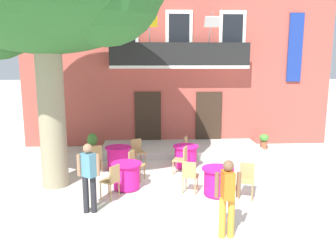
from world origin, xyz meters
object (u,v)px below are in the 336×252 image
Objects in this scene: cafe_chair_near_tree_0 at (190,174)px; cafe_chair_front_1 at (182,158)px; cafe_table_far_side at (118,158)px; cafe_chair_far_side_1 at (96,156)px; cafe_table_middle at (127,176)px; cafe_chair_middle_0 at (112,179)px; pedestrian_near_entrance at (227,194)px; cafe_chair_front_0 at (188,147)px; ground_planter_left at (92,142)px; pedestrian_mid_plaza at (89,174)px; cafe_table_front at (186,156)px; ground_planter_right at (264,140)px; cafe_chair_near_tree_1 at (247,178)px; cafe_chair_middle_1 at (135,163)px; cafe_chair_far_side_0 at (138,150)px; cafe_table_near_tree at (218,181)px.

cafe_chair_near_tree_0 is 1.60m from cafe_chair_front_1.
cafe_chair_far_side_1 is (-0.70, -0.27, 0.14)m from cafe_table_far_side.
cafe_chair_near_tree_0 is at bearing -13.12° from cafe_table_middle.
pedestrian_near_entrance reaches higher than cafe_chair_middle_0.
cafe_chair_front_0 is 3.84m from ground_planter_left.
ground_planter_left is 7.78m from pedestrian_near_entrance.
pedestrian_mid_plaza reaches higher than pedestrian_near_entrance.
cafe_table_front is 1.00× the size of cafe_table_far_side.
cafe_chair_middle_0 is at bearing 139.52° from pedestrian_near_entrance.
ground_planter_right is (3.50, 2.37, -0.04)m from cafe_table_front.
cafe_chair_near_tree_1 is 3.31m from cafe_table_middle.
cafe_chair_middle_1 reaches higher than cafe_table_middle.
cafe_chair_middle_0 is at bearing -137.40° from cafe_chair_front_1.
ground_planter_left is 5.50m from pedestrian_mid_plaza.
ground_planter_left is (-1.58, 3.92, 0.06)m from cafe_table_middle.
pedestrian_mid_plaza reaches higher than cafe_chair_front_1.
cafe_table_front is 0.53× the size of pedestrian_near_entrance.
cafe_chair_middle_1 is at bearing 143.71° from cafe_chair_near_tree_0.
cafe_chair_near_tree_0 is 3.07m from cafe_chair_front_0.
pedestrian_mid_plaza reaches higher than cafe_chair_near_tree_0.
cafe_chair_front_0 is 1.00× the size of cafe_chair_front_1.
cafe_chair_front_0 is at bearing 11.51° from cafe_chair_far_side_0.
cafe_chair_front_0 is (2.05, 2.65, 0.14)m from cafe_table_middle.
cafe_chair_near_tree_0 is 2.78m from pedestrian_mid_plaza.
cafe_table_middle is at bearing -141.44° from ground_planter_right.
cafe_chair_near_tree_0 is at bearing -46.75° from cafe_table_far_side.
cafe_chair_far_side_1 is (-1.33, -0.69, 0.00)m from cafe_chair_far_side_0.
cafe_chair_middle_1 is 1.29m from cafe_table_far_side.
cafe_chair_near_tree_0 is 1.51m from cafe_chair_near_tree_1.
ground_planter_left is 6.96m from ground_planter_right.
cafe_chair_middle_1 is 1.00× the size of cafe_chair_front_0.
cafe_chair_far_side_0 is (0.58, 2.95, 0.00)m from cafe_chair_middle_0.
cafe_table_front is at bearing 103.49° from cafe_table_near_tree.
cafe_table_middle is (-2.48, 0.59, 0.00)m from cafe_table_near_tree.
cafe_table_middle and cafe_table_far_side have the same top height.
cafe_table_far_side is at bearing 21.05° from cafe_chair_far_side_1.
cafe_chair_near_tree_0 and cafe_chair_far_side_0 have the same top height.
cafe_table_far_side is (-2.87, 2.46, 0.00)m from cafe_table_near_tree.
ground_planter_left is at bearing 137.99° from cafe_chair_far_side_0.
pedestrian_near_entrance is (1.98, -5.14, 0.40)m from cafe_chair_far_side_0.
cafe_chair_far_side_1 reaches higher than cafe_table_front.
cafe_table_near_tree is 2.82m from cafe_chair_middle_0.
cafe_chair_middle_0 is at bearing -139.05° from ground_planter_right.
ground_planter_left is at bearing 111.92° from cafe_table_middle.
cafe_chair_near_tree_1 is at bearing 64.42° from pedestrian_near_entrance.
cafe_chair_front_1 is 4.10m from pedestrian_near_entrance.
cafe_chair_middle_0 is at bearing -172.76° from cafe_chair_near_tree_0.
cafe_chair_front_1 is at bearing 127.85° from cafe_chair_near_tree_1.
cafe_table_far_side is 2.37m from ground_planter_left.
cafe_chair_near_tree_0 is 1.00× the size of cafe_chair_near_tree_1.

